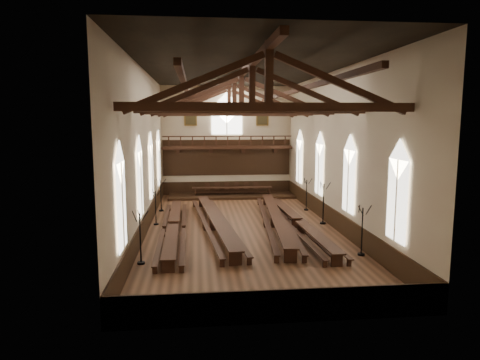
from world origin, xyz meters
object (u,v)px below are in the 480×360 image
object	(u,v)px
high_table	(232,188)
candelabrum_left_far	(161,201)
candelabrum_left_mid	(156,214)
refectory_row_b	(215,220)
candelabrum_right_far	(306,201)
refectory_row_c	(276,218)
dais	(232,196)
candelabrum_right_mid	(323,211)
refectory_row_a	(174,226)
candelabrum_right_near	(362,240)
refectory_row_d	(299,222)
candelabrum_left_near	(141,248)

from	to	relation	value
high_table	candelabrum_left_far	world-z (taller)	candelabrum_left_far
high_table	candelabrum_left_mid	xyz separation A→B (m)	(-5.91, -9.86, -0.06)
refectory_row_b	candelabrum_right_far	world-z (taller)	candelabrum_right_far
refectory_row_c	candelabrum_left_mid	size ratio (longest dim) A/B	6.32
candelabrum_left_mid	candelabrum_left_far	distance (m)	4.32
dais	candelabrum_right_mid	bearing A→B (deg)	-64.28
refectory_row_a	candelabrum_right_near	size ratio (longest dim) A/B	5.39
refectory_row_c	dais	distance (m)	11.33
refectory_row_b	candelabrum_right_far	xyz separation A→B (m)	(7.27, 5.00, 0.18)
refectory_row_c	refectory_row_d	bearing A→B (deg)	-43.83
refectory_row_c	candelabrum_left_mid	world-z (taller)	candelabrum_left_mid
refectory_row_d	dais	xyz separation A→B (m)	(-3.16, 12.31, -0.42)
candelabrum_left_mid	candelabrum_right_far	distance (m)	11.64
refectory_row_a	candelabrum_left_mid	xyz separation A→B (m)	(-1.28, 2.48, 0.20)
refectory_row_c	candelabrum_right_near	size ratio (longest dim) A/B	5.74
refectory_row_d	candelabrum_left_near	size ratio (longest dim) A/B	5.34
candelabrum_left_near	refectory_row_c	bearing A→B (deg)	39.88
candelabrum_left_mid	candelabrum_left_far	xyz separation A→B (m)	(0.00, 4.32, 0.03)
refectory_row_a	dais	distance (m)	13.19
refectory_row_a	candelabrum_left_mid	size ratio (longest dim) A/B	5.92
refectory_row_a	high_table	bearing A→B (deg)	69.44
refectory_row_d	candelabrum_left_far	bearing A→B (deg)	143.26
high_table	refectory_row_b	bearing A→B (deg)	-100.37
candelabrum_left_far	candelabrum_right_far	bearing A→B (deg)	-4.24
refectory_row_d	high_table	bearing A→B (deg)	104.39
high_table	refectory_row_d	bearing A→B (deg)	-75.61
high_table	dais	bearing A→B (deg)	180.00
refectory_row_b	candelabrum_left_far	xyz separation A→B (m)	(-3.83, 5.82, 0.18)
candelabrum_right_far	high_table	bearing A→B (deg)	129.18
refectory_row_b	candelabrum_left_near	size ratio (longest dim) A/B	5.66
dais	candelabrum_right_near	distance (m)	18.27
refectory_row_c	candelabrum_right_far	world-z (taller)	candelabrum_right_far
dais	candelabrum_left_far	xyz separation A→B (m)	(-5.91, -5.54, 0.66)
refectory_row_d	candelabrum_right_near	world-z (taller)	candelabrum_right_near
high_table	candelabrum_right_near	size ratio (longest dim) A/B	2.74
refectory_row_d	candelabrum_right_mid	distance (m)	2.57
refectory_row_d	candelabrum_left_mid	xyz separation A→B (m)	(-9.07, 2.45, 0.20)
refectory_row_d	candelabrum_right_mid	bearing A→B (deg)	37.31
refectory_row_d	candelabrum_right_near	distance (m)	5.58
refectory_row_a	refectory_row_d	distance (m)	7.79
candelabrum_left_far	candelabrum_left_mid	bearing A→B (deg)	-90.00
candelabrum_left_near	candelabrum_right_near	xyz separation A→B (m)	(11.10, 0.22, -0.01)
refectory_row_a	candelabrum_right_mid	distance (m)	9.95
high_table	candelabrum_right_near	xyz separation A→B (m)	(5.19, -17.51, 0.02)
candelabrum_left_mid	candelabrum_right_near	xyz separation A→B (m)	(11.10, -7.65, 0.07)
candelabrum_right_mid	candelabrum_right_far	size ratio (longest dim) A/B	1.14
candelabrum_left_near	candelabrum_right_far	world-z (taller)	candelabrum_left_near
refectory_row_b	candelabrum_left_far	size ratio (longest dim) A/B	5.99
high_table	candelabrum_right_mid	world-z (taller)	candelabrum_right_mid
refectory_row_a	candelabrum_right_far	xyz separation A→B (m)	(9.82, 5.98, 0.23)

